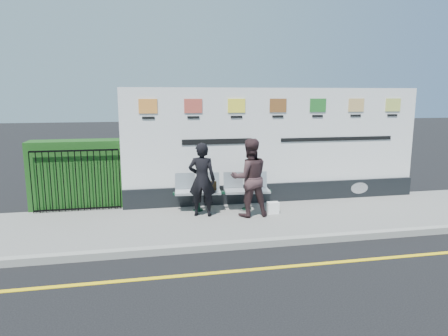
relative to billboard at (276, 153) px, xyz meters
name	(u,v)px	position (x,y,z in m)	size (l,w,h in m)	color
ground	(317,264)	(-0.50, -3.85, -1.42)	(80.00, 80.00, 0.00)	black
pavement	(273,219)	(-0.50, -1.35, -1.36)	(14.00, 3.00, 0.12)	slate
kerb	(296,240)	(-0.50, -2.85, -1.35)	(14.00, 0.18, 0.14)	gray
yellow_line	(317,264)	(-0.50, -3.85, -1.42)	(14.00, 0.10, 0.01)	yellow
billboard	(276,153)	(0.00, 0.00, 0.00)	(8.00, 0.30, 3.00)	black
hedge	(79,174)	(-5.08, 0.45, -0.45)	(2.35, 0.70, 1.70)	#184414
railing	(76,180)	(-5.08, 0.00, -0.53)	(2.05, 0.06, 1.54)	black
bench	(222,200)	(-1.56, -0.60, -1.05)	(2.33, 0.60, 0.50)	#B3B8BC
woman_left	(202,180)	(-2.13, -0.97, -0.43)	(0.64, 0.42, 1.74)	black
woman_right	(249,178)	(-1.04, -1.20, -0.38)	(0.89, 0.70, 1.84)	#392527
handbag_brown	(210,186)	(-1.87, -0.57, -0.69)	(0.29, 0.12, 0.23)	black
carrier_bag_white	(273,208)	(-0.43, -1.14, -1.16)	(0.28, 0.17, 0.28)	white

